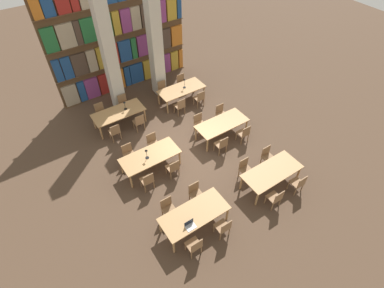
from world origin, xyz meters
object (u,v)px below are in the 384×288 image
Objects in this scene: chair_1 at (168,208)px; chair_3 at (196,193)px; pillar_left at (108,48)px; reading_table_1 at (272,172)px; reading_table_4 at (119,113)px; pillar_center at (154,34)px; reading_table_2 at (150,157)px; chair_0 at (195,246)px; chair_4 at (275,198)px; chair_12 at (222,144)px; chair_18 at (139,122)px; reading_table_3 at (222,124)px; chair_5 at (245,168)px; chair_6 at (298,183)px; chair_15 at (221,113)px; chair_17 at (101,112)px; chair_10 at (173,168)px; reading_table_0 at (194,215)px; desk_lamp_2 at (184,82)px; chair_8 at (148,180)px; chair_14 at (244,133)px; chair_22 at (200,98)px; chair_11 at (153,143)px; chair_7 at (267,156)px; chair_9 at (129,154)px; laptop at (190,226)px; chair_19 at (124,103)px; desk_lamp_1 at (125,104)px; chair_16 at (115,131)px; chair_13 at (199,123)px; chair_2 at (223,227)px; chair_23 at (182,82)px; reading_table_5 at (181,90)px.

chair_1 is 1.09m from chair_3.
pillar_left reaches higher than reading_table_1.
reading_table_4 is at bearing 117.74° from reading_table_1.
chair_1 is at bearing -99.66° from pillar_left.
reading_table_2 is (-2.76, -4.29, -2.34)m from pillar_center.
chair_0 and chair_4 have the same top height.
chair_12 is 4.68m from reading_table_4.
pillar_left is 6.91× the size of chair_18.
reading_table_3 is (0.09, 3.02, 0.00)m from reading_table_1.
chair_6 is at bearing 125.69° from chair_5.
chair_15 is 1.00× the size of chair_17.
reading_table_2 is (0.51, 3.73, 0.20)m from chair_0.
pillar_left reaches higher than reading_table_3.
chair_4 is 4.73m from chair_15.
reading_table_3 is (3.86, 2.14, 0.20)m from chair_1.
chair_6 is at bearing -42.77° from chair_10.
desk_lamp_2 is at bearing 60.01° from reading_table_0.
pillar_center reaches higher than chair_5.
chair_8 is at bearing -123.06° from pillar_center.
chair_8 is 1.00× the size of chair_14.
desk_lamp_2 is at bearing 113.69° from chair_22.
chair_7 is at bearing 137.23° from chair_11.
chair_0 is at bearing -109.30° from chair_10.
chair_9 is 1.06m from chair_11.
chair_22 is at bearing 53.82° from reading_table_0.
laptop is 0.37× the size of chair_19.
chair_22 reaches higher than reading_table_1.
desk_lamp_1 reaches higher than chair_14.
chair_4 reaches higher than reading_table_4.
chair_7 and chair_16 have the same top height.
chair_6 is 1.00× the size of chair_10.
chair_18 is (1.17, 1.46, 0.00)m from chair_9.
chair_13 is (2.23, -0.04, 0.00)m from chair_11.
chair_2 is 1.09m from laptop.
chair_4 is at bearing 82.14° from chair_23.
reading_table_2 is at bearing 97.32° from chair_17.
chair_5 is 1.00× the size of chair_9.
chair_14 is at bearing -129.26° from chair_5.
reading_table_0 is 4.46m from chair_14.
pillar_left reaches higher than desk_lamp_2.
chair_8 is 4.57m from chair_17.
chair_7 is 4.62m from chair_8.
desk_lamp_2 reaches higher than reading_table_4.
chair_5 and chair_11 have the same top height.
chair_7 and chair_9 have the same top height.
chair_3 is 1.00× the size of chair_8.
chair_2 is 6.71m from chair_22.
chair_1 and chair_14 have the same top height.
chair_17 is 0.39× the size of reading_table_5.
laptop reaches higher than chair_13.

